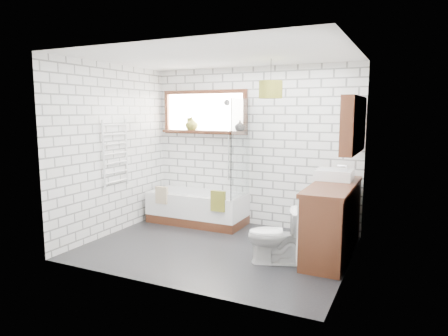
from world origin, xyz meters
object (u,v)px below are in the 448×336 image
at_px(bathtub, 197,208).
at_px(pendant, 271,90).
at_px(toilet, 276,236).
at_px(basin, 334,175).
at_px(vanity, 333,219).

relative_size(bathtub, pendant, 5.02).
distance_m(bathtub, pendant, 2.34).
bearing_deg(pendant, toilet, -64.37).
bearing_deg(bathtub, toilet, -33.36).
distance_m(basin, pendant, 1.41).
xyz_separation_m(vanity, basin, (-0.06, 0.32, 0.53)).
xyz_separation_m(basin, pendant, (-0.82, -0.23, 1.12)).
bearing_deg(toilet, pendant, -174.33).
bearing_deg(bathtub, pendant, -17.71).
xyz_separation_m(vanity, toilet, (-0.56, -0.59, -0.12)).
relative_size(bathtub, basin, 3.33).
relative_size(vanity, basin, 3.39).
distance_m(vanity, toilet, 0.82).
xyz_separation_m(basin, toilet, (-0.50, -0.92, -0.64)).
xyz_separation_m(bathtub, pendant, (1.38, -0.44, 1.85)).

